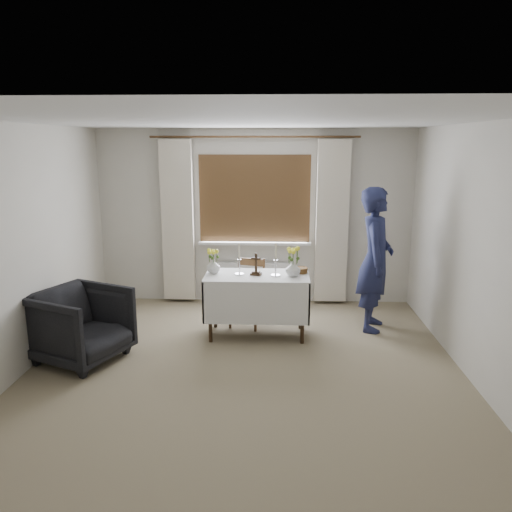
{
  "coord_description": "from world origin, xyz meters",
  "views": [
    {
      "loc": [
        0.32,
        -4.62,
        2.31
      ],
      "look_at": [
        0.09,
        0.93,
        1.04
      ],
      "focal_mm": 35.0,
      "sensor_mm": 36.0,
      "label": 1
    }
  ],
  "objects_px": {
    "armchair": "(81,325)",
    "wooden_cross": "(256,264)",
    "person": "(375,259)",
    "altar_table": "(257,305)",
    "wooden_chair": "(247,293)",
    "flower_vase_left": "(214,266)",
    "flower_vase_right": "(293,269)"
  },
  "relations": [
    {
      "from": "altar_table",
      "to": "armchair",
      "type": "xyz_separation_m",
      "value": [
        -1.86,
        -0.79,
        0.01
      ]
    },
    {
      "from": "flower_vase_left",
      "to": "flower_vase_right",
      "type": "distance_m",
      "value": 0.96
    },
    {
      "from": "flower_vase_left",
      "to": "flower_vase_right",
      "type": "relative_size",
      "value": 0.93
    },
    {
      "from": "wooden_chair",
      "to": "armchair",
      "type": "height_order",
      "value": "wooden_chair"
    },
    {
      "from": "altar_table",
      "to": "flower_vase_right",
      "type": "distance_m",
      "value": 0.64
    },
    {
      "from": "person",
      "to": "flower_vase_left",
      "type": "distance_m",
      "value": 1.99
    },
    {
      "from": "wooden_chair",
      "to": "person",
      "type": "distance_m",
      "value": 1.66
    },
    {
      "from": "person",
      "to": "wooden_cross",
      "type": "relative_size",
      "value": 6.67
    },
    {
      "from": "person",
      "to": "wooden_cross",
      "type": "height_order",
      "value": "person"
    },
    {
      "from": "altar_table",
      "to": "wooden_cross",
      "type": "distance_m",
      "value": 0.52
    },
    {
      "from": "wooden_chair",
      "to": "armchair",
      "type": "distance_m",
      "value": 2.05
    },
    {
      "from": "armchair",
      "to": "flower_vase_right",
      "type": "height_order",
      "value": "flower_vase_right"
    },
    {
      "from": "person",
      "to": "flower_vase_left",
      "type": "relative_size",
      "value": 10.41
    },
    {
      "from": "person",
      "to": "flower_vase_right",
      "type": "distance_m",
      "value": 1.08
    },
    {
      "from": "altar_table",
      "to": "wooden_cross",
      "type": "relative_size",
      "value": 4.62
    },
    {
      "from": "altar_table",
      "to": "flower_vase_left",
      "type": "relative_size",
      "value": 7.22
    },
    {
      "from": "armchair",
      "to": "flower_vase_left",
      "type": "bearing_deg",
      "value": -34.1
    },
    {
      "from": "wooden_chair",
      "to": "person",
      "type": "bearing_deg",
      "value": 15.18
    },
    {
      "from": "flower_vase_right",
      "to": "person",
      "type": "bearing_deg",
      "value": 18.65
    },
    {
      "from": "wooden_cross",
      "to": "person",
      "type": "bearing_deg",
      "value": 27.0
    },
    {
      "from": "altar_table",
      "to": "wooden_chair",
      "type": "relative_size",
      "value": 1.45
    },
    {
      "from": "person",
      "to": "wooden_cross",
      "type": "xyz_separation_m",
      "value": [
        -1.46,
        -0.31,
        0.0
      ]
    },
    {
      "from": "armchair",
      "to": "flower_vase_left",
      "type": "relative_size",
      "value": 5.05
    },
    {
      "from": "altar_table",
      "to": "flower_vase_right",
      "type": "xyz_separation_m",
      "value": [
        0.43,
        -0.04,
        0.47
      ]
    },
    {
      "from": "flower_vase_left",
      "to": "altar_table",
      "type": "bearing_deg",
      "value": -6.12
    },
    {
      "from": "wooden_chair",
      "to": "flower_vase_right",
      "type": "relative_size",
      "value": 4.64
    },
    {
      "from": "armchair",
      "to": "wooden_cross",
      "type": "bearing_deg",
      "value": -43.67
    },
    {
      "from": "altar_table",
      "to": "person",
      "type": "relative_size",
      "value": 0.69
    },
    {
      "from": "wooden_chair",
      "to": "altar_table",
      "type": "bearing_deg",
      "value": -50.66
    },
    {
      "from": "altar_table",
      "to": "flower_vase_left",
      "type": "xyz_separation_m",
      "value": [
        -0.53,
        0.06,
        0.47
      ]
    },
    {
      "from": "wooden_chair",
      "to": "flower_vase_left",
      "type": "distance_m",
      "value": 0.63
    },
    {
      "from": "armchair",
      "to": "altar_table",
      "type": "bearing_deg",
      "value": -43.56
    }
  ]
}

